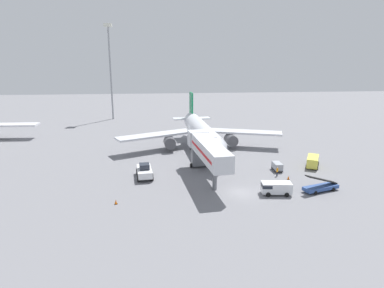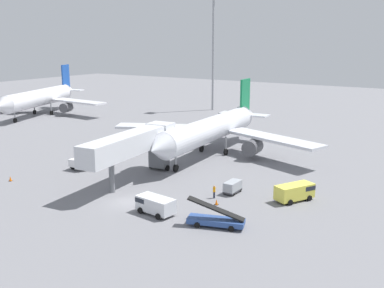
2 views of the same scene
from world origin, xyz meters
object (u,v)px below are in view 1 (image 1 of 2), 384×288
Objects in this scene: service_van_near_center at (313,161)px; baggage_cart_outer_right at (277,166)px; airplane_at_gate at (201,131)px; belt_loader_truck at (321,186)px; service_van_mid_left at (275,187)px; pushback_tug at (144,171)px; safety_cone_alpha at (288,178)px; safety_cone_bravo at (116,202)px; apron_light_mast at (110,56)px; ground_crew_worker_foreground at (277,171)px; jet_bridge at (207,149)px.

service_van_near_center is 1.92× the size of baggage_cart_outer_right.
airplane_at_gate is 14.07× the size of baggage_cart_outer_right.
service_van_mid_left is (-7.41, -0.53, 0.34)m from belt_loader_truck.
airplane_at_gate is 6.73× the size of pushback_tug.
safety_cone_alpha is 28.81m from safety_cone_bravo.
pushback_tug is 31.54m from service_van_near_center.
airplane_at_gate is 1.24× the size of apron_light_mast.
safety_cone_alpha is (0.34, -4.65, -0.51)m from baggage_cart_outer_right.
belt_loader_truck reaches higher than baggage_cart_outer_right.
belt_loader_truck is 6.23m from safety_cone_alpha.
pushback_tug reaches higher than service_van_near_center.
airplane_at_gate is at bearing 120.56° from ground_crew_worker_foreground.
baggage_cart_outer_right is 0.09× the size of apron_light_mast.
service_van_mid_left is 2.83× the size of ground_crew_worker_foreground.
service_van_mid_left is at bearing -25.26° from pushback_tug.
baggage_cart_outer_right is 3.02m from ground_crew_worker_foreground.
pushback_tug is at bearing -177.00° from baggage_cart_outer_right.
belt_loader_truck is at bearing -59.72° from apron_light_mast.
safety_cone_bravo is at bearing -176.85° from belt_loader_truck.
ground_crew_worker_foreground is 0.05× the size of apron_light_mast.
service_van_mid_left is 1.73× the size of baggage_cart_outer_right.
service_van_near_center is (20.88, 4.10, -3.93)m from jet_bridge.
belt_loader_truck reaches higher than pushback_tug.
service_van_mid_left is at bearing -175.91° from belt_loader_truck.
safety_cone_alpha is at bearing -53.33° from ground_crew_worker_foreground.
belt_loader_truck is at bearing -109.42° from service_van_near_center.
apron_light_mast is at bearing 127.92° from service_van_near_center.
jet_bridge is 11.28m from pushback_tug.
baggage_cart_outer_right is at bearing 94.14° from safety_cone_alpha.
apron_light_mast is at bearing 122.12° from baggage_cart_outer_right.
safety_cone_alpha is 0.97× the size of safety_cone_bravo.
safety_cone_alpha is at bearing 118.97° from belt_loader_truck.
jet_bridge is 21.64m from service_van_near_center.
airplane_at_gate reaches higher than jet_bridge.
baggage_cart_outer_right is at bearing -57.88° from apron_light_mast.
jet_bridge reaches higher than service_van_mid_left.
safety_cone_bravo is 0.02× the size of apron_light_mast.
apron_light_mast is at bearing 120.39° from safety_cone_alpha.
jet_bridge reaches higher than ground_crew_worker_foreground.
service_van_near_center is (4.14, 11.74, 0.40)m from belt_loader_truck.
ground_crew_worker_foreground is (12.38, -0.39, -4.20)m from jet_bridge.
airplane_at_gate is at bearing 60.49° from safety_cone_bravo.
safety_cone_bravo is at bearing -177.14° from service_van_mid_left.
apron_light_mast is at bearing 120.19° from ground_crew_worker_foreground.
safety_cone_alpha is at bearing 14.36° from safety_cone_bravo.
service_van_mid_left reaches higher than safety_cone_bravo.
belt_loader_truck is 8.46m from ground_crew_worker_foreground.
apron_light_mast is (-36.40, 57.98, 19.76)m from baggage_cart_outer_right.
service_van_mid_left is at bearing -126.35° from safety_cone_alpha.
apron_light_mast is (-39.75, 68.07, 19.85)m from belt_loader_truck.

